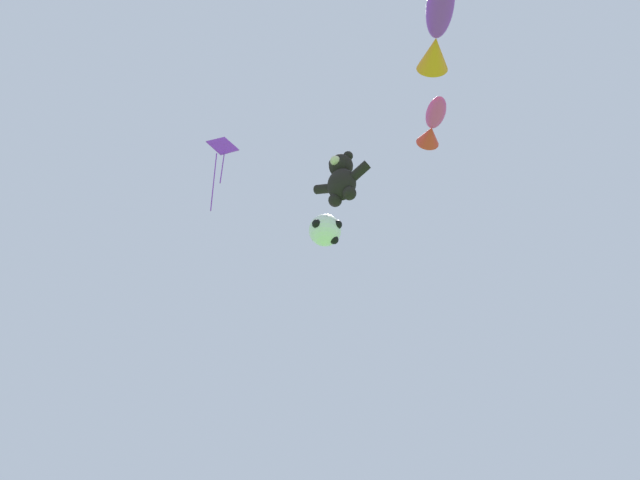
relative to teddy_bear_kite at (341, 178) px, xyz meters
The scene contains 5 objects.
teddy_bear_kite is the anchor object (origin of this frame).
soccer_ball_kite 1.49m from the teddy_bear_kite, 163.99° to the left, with size 0.90×0.89×0.82m.
fish_kite_magenta 3.09m from the teddy_bear_kite, 24.81° to the left, with size 1.39×1.56×0.64m.
fish_kite_violet 4.25m from the teddy_bear_kite, 16.63° to the right, with size 1.86×2.41×0.81m.
diamond_kite 3.75m from the teddy_bear_kite, 153.14° to the right, with size 0.61×0.79×2.92m.
Camera 1 is at (6.20, -1.19, 1.17)m, focal length 28.00 mm.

